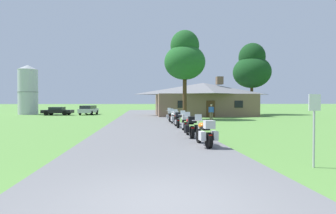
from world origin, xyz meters
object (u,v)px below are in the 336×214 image
object	(u,v)px
motorcycle_white_third_in_row	(185,123)
bystander_blue_shirt_near_lodge	(211,111)
metal_signpost_roadside	(314,121)
parked_black_sedan_far_left	(58,111)
motorcycle_red_fourth_in_row	(177,120)
motorcycle_silver_farthest_in_row	(170,116)
metal_silo_distant	(28,90)
parked_silver_suv_far_left	(89,110)
motorcycle_red_second_in_row	(190,127)
tree_by_lodge_front	(185,58)
tree_right_of_lodge	(252,68)
motorcycle_orange_nearest_to_camera	(205,133)
motorcycle_white_fifth_in_row	(174,118)

from	to	relation	value
motorcycle_white_third_in_row	bystander_blue_shirt_near_lodge	distance (m)	11.42
motorcycle_white_third_in_row	metal_signpost_roadside	bearing A→B (deg)	-72.90
parked_black_sedan_far_left	metal_signpost_roadside	bearing A→B (deg)	-147.96
motorcycle_red_fourth_in_row	metal_signpost_roadside	bearing A→B (deg)	-78.03
motorcycle_silver_farthest_in_row	metal_silo_distant	distance (m)	27.43
motorcycle_white_third_in_row	bystander_blue_shirt_near_lodge	xyz separation A→B (m)	(4.53, 10.48, 0.33)
motorcycle_white_third_in_row	parked_silver_suv_far_left	bearing A→B (deg)	116.32
motorcycle_red_second_in_row	motorcycle_red_fourth_in_row	distance (m)	5.56
motorcycle_red_second_in_row	parked_silver_suv_far_left	xyz separation A→B (m)	(-10.61, 27.34, 0.17)
motorcycle_red_fourth_in_row	parked_black_sedan_far_left	bearing A→B (deg)	126.58
tree_by_lodge_front	tree_right_of_lodge	world-z (taller)	tree_right_of_lodge
motorcycle_red_fourth_in_row	metal_silo_distant	xyz separation A→B (m)	(-20.23, 23.70, 3.23)
motorcycle_orange_nearest_to_camera	motorcycle_red_second_in_row	size ratio (longest dim) A/B	1.00
metal_signpost_roadside	tree_by_lodge_front	xyz separation A→B (m)	(-0.26, 21.56, 5.47)
motorcycle_red_fourth_in_row	tree_right_of_lodge	size ratio (longest dim) A/B	0.19
tree_right_of_lodge	parked_black_sedan_far_left	distance (m)	29.93
bystander_blue_shirt_near_lodge	tree_by_lodge_front	bearing A→B (deg)	-23.84
motorcycle_red_second_in_row	metal_signpost_roadside	size ratio (longest dim) A/B	0.97
motorcycle_orange_nearest_to_camera	tree_by_lodge_front	size ratio (longest dim) A/B	0.21
motorcycle_orange_nearest_to_camera	metal_silo_distant	world-z (taller)	metal_silo_distant
metal_silo_distant	tree_right_of_lodge	bearing A→B (deg)	-5.97
metal_signpost_roadside	motorcycle_red_second_in_row	bearing A→B (deg)	110.62
motorcycle_red_second_in_row	tree_by_lodge_front	size ratio (longest dim) A/B	0.21
motorcycle_red_second_in_row	metal_silo_distant	distance (m)	35.70
parked_silver_suv_far_left	parked_black_sedan_far_left	xyz separation A→B (m)	(-4.15, -1.30, -0.13)
tree_right_of_lodge	parked_silver_suv_far_left	size ratio (longest dim) A/B	2.31
parked_black_sedan_far_left	bystander_blue_shirt_near_lodge	bearing A→B (deg)	-119.47
parked_black_sedan_far_left	motorcycle_white_third_in_row	bearing A→B (deg)	-143.38
motorcycle_red_fourth_in_row	metal_silo_distant	size ratio (longest dim) A/B	0.27
motorcycle_orange_nearest_to_camera	parked_silver_suv_far_left	distance (m)	32.07
motorcycle_red_fourth_in_row	tree_right_of_lodge	distance (m)	25.57
bystander_blue_shirt_near_lodge	metal_silo_distant	size ratio (longest dim) A/B	0.22
parked_silver_suv_far_left	motorcycle_red_second_in_row	bearing A→B (deg)	-62.80
parked_silver_suv_far_left	tree_by_lodge_front	bearing A→B (deg)	-37.80
motorcycle_silver_farthest_in_row	bystander_blue_shirt_near_lodge	distance (m)	5.00
motorcycle_white_fifth_in_row	tree_by_lodge_front	size ratio (longest dim) A/B	0.21
motorcycle_orange_nearest_to_camera	motorcycle_white_fifth_in_row	distance (m)	10.97
tree_right_of_lodge	motorcycle_white_fifth_in_row	bearing A→B (deg)	-129.09
motorcycle_white_third_in_row	parked_black_sedan_far_left	world-z (taller)	motorcycle_white_third_in_row
motorcycle_white_third_in_row	metal_silo_distant	size ratio (longest dim) A/B	0.27
motorcycle_white_third_in_row	motorcycle_red_second_in_row	bearing A→B (deg)	-89.66
metal_silo_distant	parked_silver_suv_far_left	size ratio (longest dim) A/B	1.61
motorcycle_orange_nearest_to_camera	motorcycle_silver_farthest_in_row	xyz separation A→B (m)	(0.01, 13.98, 0.00)
motorcycle_red_fourth_in_row	tree_by_lodge_front	size ratio (longest dim) A/B	0.21
motorcycle_red_second_in_row	tree_by_lodge_front	world-z (taller)	tree_by_lodge_front
motorcycle_orange_nearest_to_camera	motorcycle_red_fourth_in_row	xyz separation A→B (m)	(-0.04, 8.46, 0.01)
motorcycle_silver_farthest_in_row	metal_signpost_roadside	xyz separation A→B (m)	(2.34, -17.56, 0.74)
motorcycle_orange_nearest_to_camera	motorcycle_white_third_in_row	world-z (taller)	same
motorcycle_red_second_in_row	motorcycle_silver_farthest_in_row	bearing A→B (deg)	90.29
bystander_blue_shirt_near_lodge	metal_signpost_roadside	distance (m)	19.73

